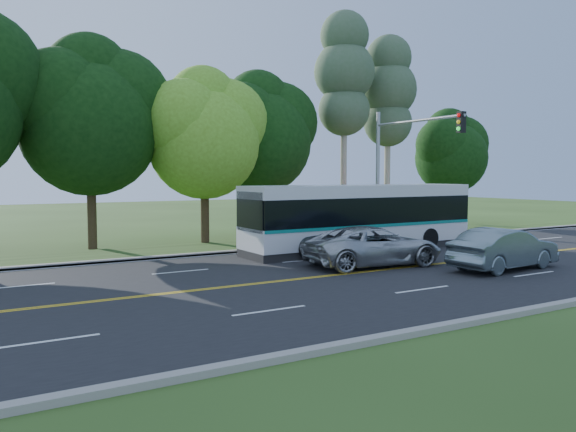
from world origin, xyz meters
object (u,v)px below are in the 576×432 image
transit_bus (360,218)px  sedan (504,249)px  traffic_signal (402,155)px  suv (373,246)px

transit_bus → sedan: transit_bus is taller
traffic_signal → suv: (-5.36, -4.41, -3.86)m
traffic_signal → transit_bus: traffic_signal is taller
suv → traffic_signal: bearing=-45.1°
traffic_signal → sedan: (-1.64, -7.68, -3.86)m
traffic_signal → sedan: 8.75m
transit_bus → suv: bearing=-122.1°
transit_bus → sedan: size_ratio=2.49×
transit_bus → sedan: bearing=-80.1°
traffic_signal → suv: bearing=-140.5°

